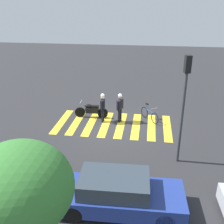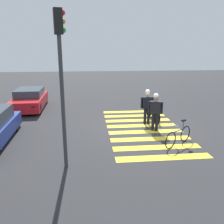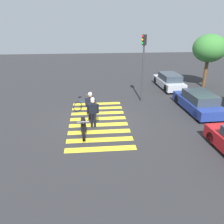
{
  "view_description": "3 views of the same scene",
  "coord_description": "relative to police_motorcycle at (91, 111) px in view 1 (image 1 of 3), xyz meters",
  "views": [
    {
      "loc": [
        -1.96,
        14.14,
        6.84
      ],
      "look_at": [
        -0.01,
        0.61,
        1.06
      ],
      "focal_mm": 42.73,
      "sensor_mm": 36.0,
      "label": 1
    },
    {
      "loc": [
        -10.52,
        2.6,
        3.75
      ],
      "look_at": [
        -0.23,
        1.57,
        0.94
      ],
      "focal_mm": 37.49,
      "sensor_mm": 36.0,
      "label": 2
    },
    {
      "loc": [
        12.45,
        -0.31,
        5.79
      ],
      "look_at": [
        0.54,
        0.79,
        0.83
      ],
      "focal_mm": 35.89,
      "sensor_mm": 36.0,
      "label": 3
    }
  ],
  "objects": [
    {
      "name": "street_tree_mid",
      "position": [
        -0.93,
        10.85,
        2.76
      ],
      "size": [
        2.28,
        2.28,
        4.23
      ],
      "color": "brown",
      "rests_on": "ground_plane"
    },
    {
      "name": "officer_on_foot",
      "position": [
        -1.83,
        0.41,
        0.58
      ],
      "size": [
        0.37,
        0.63,
        1.79
      ],
      "color": "black",
      "rests_on": "ground_plane"
    },
    {
      "name": "police_motorcycle",
      "position": [
        0.0,
        0.0,
        0.0
      ],
      "size": [
        2.07,
        0.62,
        1.03
      ],
      "color": "black",
      "rests_on": "ground_plane"
    },
    {
      "name": "officer_by_motorcycle",
      "position": [
        -0.82,
        0.55,
        0.59
      ],
      "size": [
        0.24,
        0.68,
        1.8
      ],
      "color": "black",
      "rests_on": "ground_plane"
    },
    {
      "name": "leaning_bicycle",
      "position": [
        -3.6,
        -0.05,
        -0.08
      ],
      "size": [
        1.07,
        1.43,
        1.0
      ],
      "color": "black",
      "rests_on": "ground_plane"
    },
    {
      "name": "crosswalk_stripes",
      "position": [
        -1.5,
        0.85,
        -0.45
      ],
      "size": [
        6.75,
        3.48,
        0.01
      ],
      "color": "yellow",
      "rests_on": "ground_plane"
    },
    {
      "name": "car_blue_hatchback",
      "position": [
        -2.63,
        7.63,
        0.18
      ],
      "size": [
        4.46,
        1.92,
        1.34
      ],
      "color": "black",
      "rests_on": "ground_plane"
    },
    {
      "name": "traffic_light_pole",
      "position": [
        -4.93,
        4.25,
        2.75
      ],
      "size": [
        0.29,
        0.35,
        4.84
      ],
      "color": "#38383D",
      "rests_on": "ground_plane"
    },
    {
      "name": "ground_plane",
      "position": [
        -1.5,
        0.85,
        -0.46
      ],
      "size": [
        60.0,
        60.0,
        0.0
      ],
      "primitive_type": "plane",
      "color": "#2B2B2D"
    }
  ]
}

